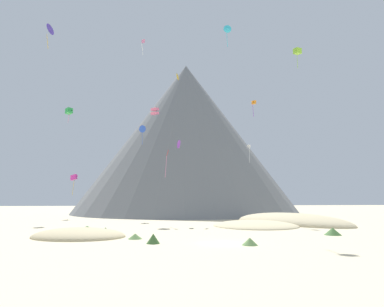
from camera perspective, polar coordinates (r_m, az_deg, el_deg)
name	(u,v)px	position (r m, az deg, el deg)	size (l,w,h in m)	color
ground_plane	(223,244)	(36.17, 5.55, -15.46)	(400.00, 400.00, 0.00)	beige
dune_foreground_left	(289,223)	(67.97, 16.71, -11.65)	(27.53, 12.85, 4.04)	#CCBA8E
dune_foreground_right	(255,226)	(59.88, 11.08, -12.37)	(14.88, 16.97, 1.85)	beige
dune_midground	(79,237)	(44.50, -19.29, -13.65)	(12.04, 9.83, 2.24)	#C6B284
bush_far_right	(87,227)	(55.98, -17.94, -12.22)	(1.68, 1.68, 0.46)	#668C4C
bush_near_left	(153,239)	(36.09, -6.83, -14.62)	(1.47, 1.47, 1.05)	#477238
bush_scatter_east	(250,241)	(35.14, 10.12, -14.96)	(1.68, 1.68, 0.77)	#668C4C
bush_far_left	(135,236)	(40.45, -9.95, -14.13)	(1.73, 1.73, 0.64)	#668C4C
bush_low_patch	(333,231)	(47.81, 23.48, -12.44)	(2.22, 2.22, 0.97)	#477238
bush_mid_center	(105,230)	(47.88, -14.97, -12.91)	(1.59, 1.59, 0.80)	#386633
rock_massif	(188,143)	(114.66, -0.74, 1.80)	(94.52, 94.52, 52.82)	slate
kite_green_mid	(69,111)	(84.47, -20.80, 6.98)	(1.91, 1.90, 3.65)	green
kite_cyan_high	(227,29)	(68.08, 6.26, 20.90)	(1.57, 0.40, 4.56)	#33BCDB
kite_lime_high	(297,51)	(81.35, 18.02, 16.71)	(1.74, 1.78, 4.85)	#8CD133
kite_white_mid	(249,147)	(85.87, 9.92, 1.14)	(0.83, 0.81, 4.71)	white
kite_teal_low	(138,180)	(93.38, -9.51, -4.62)	(1.14, 2.28, 4.33)	teal
kite_pink_high	(143,43)	(77.56, -8.61, 18.57)	(0.77, 0.52, 3.65)	pink
kite_orange_high	(254,103)	(77.66, 10.81, 8.75)	(1.10, 1.08, 3.99)	orange
kite_rainbow_mid	(155,111)	(76.03, -6.54, 7.37)	(1.99, 2.01, 1.84)	#E5668C
kite_magenta_low	(74,177)	(87.85, -20.02, -3.97)	(1.66, 1.56, 5.35)	#D1339E
kite_blue_mid	(142,129)	(86.07, -8.73, 4.25)	(2.04, 1.54, 5.10)	blue
kite_violet_mid	(178,144)	(67.84, -2.44, 1.67)	(1.36, 1.90, 1.82)	purple
kite_indigo_high	(50,30)	(69.56, -23.72, 19.30)	(1.39, 2.24, 4.82)	#5138B2
kite_gold_high	(178,77)	(89.90, -2.49, 13.32)	(1.17, 1.92, 1.92)	gold
kite_red_low	(167,157)	(64.51, -4.39, -0.57)	(0.72, 1.16, 5.53)	red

